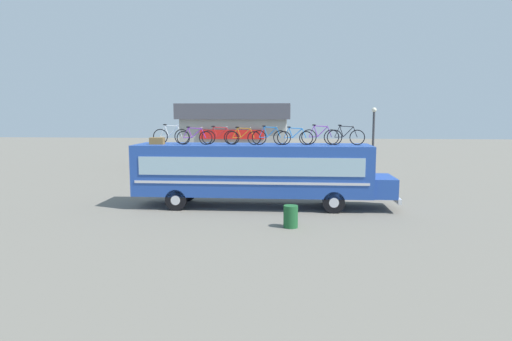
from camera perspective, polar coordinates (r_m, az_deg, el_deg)
ground_plane at (r=21.89m, az=-0.48°, el=-4.63°), size 120.00×120.00×0.00m
bus at (r=21.58m, az=0.07°, el=0.04°), size 12.53×2.60×3.05m
luggage_bag_1 at (r=22.11m, az=-12.55°, el=3.72°), size 0.68×0.40×0.33m
rooftop_bicycle_1 at (r=22.09m, az=-10.83°, el=4.39°), size 1.80×0.44×0.98m
rooftop_bicycle_2 at (r=21.49m, az=-7.89°, el=4.27°), size 1.74×0.44×0.87m
rooftop_bicycle_3 at (r=21.57m, az=-4.69°, el=4.35°), size 1.77×0.44×0.90m
rooftop_bicycle_4 at (r=21.28m, az=-1.65°, el=4.30°), size 1.69×0.44×0.86m
rooftop_bicycle_5 at (r=21.17m, az=1.77°, el=4.34°), size 1.71×0.44×0.92m
rooftop_bicycle_6 at (r=21.22m, az=5.01°, el=4.27°), size 1.70×0.44×0.87m
rooftop_bicycle_7 at (r=21.51m, az=8.21°, el=4.36°), size 1.80×0.44×0.97m
rooftop_bicycle_8 at (r=21.48m, az=11.43°, el=4.28°), size 1.79×0.44×0.96m
roadside_building at (r=38.23m, az=-2.29°, el=4.60°), size 8.87×8.76×5.29m
trash_bin at (r=17.93m, az=4.46°, el=-5.89°), size 0.58×0.58×0.89m
street_lamp at (r=28.30m, az=14.77°, el=3.63°), size 0.29×0.29×4.90m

